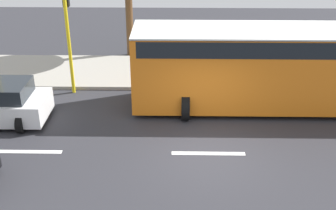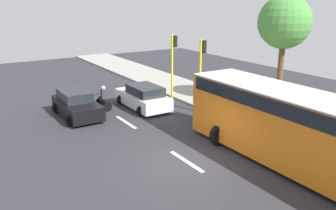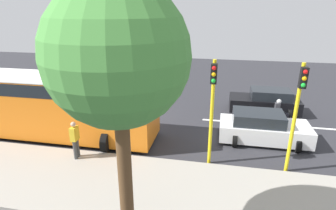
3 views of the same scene
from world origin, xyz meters
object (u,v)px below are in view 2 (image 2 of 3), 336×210
Objects in this scene: city_bus at (298,125)px; motorcycle at (104,99)px; car_white at (143,97)px; car_black at (77,105)px; street_tree_south at (285,23)px; traffic_light_corner at (173,58)px; traffic_light_midblock at (202,65)px; pedestrian_near_signal at (282,118)px.

motorcycle is (-3.60, 11.83, -1.20)m from city_bus.
car_black is at bearing 170.66° from car_white.
city_bus reaches higher than car_black.
car_black is 12.68m from city_bus.
car_white is 9.78m from street_tree_south.
city_bus is at bearing -96.68° from traffic_light_corner.
city_bus is 12.43m from motorcycle.
traffic_light_midblock reaches higher than city_bus.
car_white is 0.39× the size of city_bus.
pedestrian_near_signal is 6.02m from traffic_light_midblock.
city_bus reaches higher than car_white.
city_bus is 1.57× the size of street_tree_south.
traffic_light_midblock is 5.63m from street_tree_south.
pedestrian_near_signal is 0.38× the size of traffic_light_midblock.
car_white is 2.51m from motorcycle.
city_bus is 3.41m from pedestrian_near_signal.
pedestrian_near_signal is (3.47, -8.14, 0.35)m from car_white.
pedestrian_near_signal is 0.38× the size of traffic_light_corner.
street_tree_south is at bearing -31.00° from car_white.
city_bus is 8.40m from traffic_light_midblock.
pedestrian_near_signal is at bearing -84.91° from traffic_light_corner.
car_black is at bearing 156.04° from street_tree_south.
pedestrian_near_signal is 0.24× the size of street_tree_south.
motorcycle is at bearing 13.84° from car_black.
traffic_light_corner is (-0.78, 8.81, 1.87)m from pedestrian_near_signal.
city_bus is at bearing -99.18° from traffic_light_midblock.
traffic_light_corner is at bearing 90.00° from traffic_light_midblock.
car_black is 0.38× the size of city_bus.
car_white is 0.96× the size of traffic_light_midblock.
traffic_light_midblock is (1.33, 8.22, 1.08)m from city_bus.
traffic_light_corner is 1.00× the size of traffic_light_midblock.
traffic_light_midblock is at bearing -36.26° from motorcycle.
city_bus is 7.19× the size of motorcycle.
motorcycle is at bearing 106.90° from city_bus.
traffic_light_corner is at bearing -0.08° from car_black.
street_tree_south is (4.69, -5.11, 2.41)m from traffic_light_corner.
car_white is at bearing -166.03° from traffic_light_corner.
car_white is 0.96× the size of traffic_light_corner.
traffic_light_corner reaches higher than city_bus.
motorcycle is at bearing 121.59° from pedestrian_near_signal.
street_tree_south is (3.91, 3.70, 4.28)m from pedestrian_near_signal.
street_tree_south is at bearing -22.78° from traffic_light_midblock.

